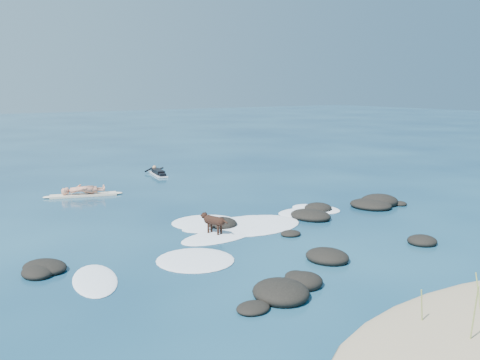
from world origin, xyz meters
TOP-DOWN VIEW (x-y plane):
  - ground at (0.00, 0.00)m, footprint 160.00×160.00m
  - reef_rocks at (1.37, -0.87)m, footprint 14.42×7.20m
  - breaking_foam at (-0.34, 0.79)m, footprint 10.96×5.59m
  - standing_surfer_rig at (-2.89, 8.61)m, footprint 3.14×1.26m
  - paddling_surfer_rig at (1.92, 11.72)m, footprint 1.06×2.31m
  - dog at (-1.41, 0.63)m, footprint 0.51×1.06m

SIDE VIEW (x-z plane):
  - ground at x=0.00m, z-range 0.00..0.00m
  - breaking_foam at x=-0.34m, z-range -0.05..0.07m
  - reef_rocks at x=1.37m, z-range -0.17..0.38m
  - paddling_surfer_rig at x=1.92m, z-range -0.06..0.34m
  - dog at x=-1.41m, z-range 0.11..0.81m
  - standing_surfer_rig at x=-2.89m, z-range -0.19..1.62m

